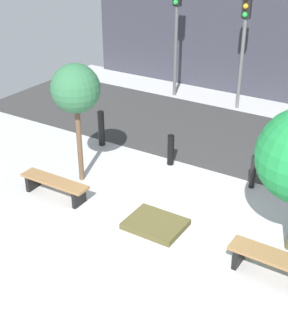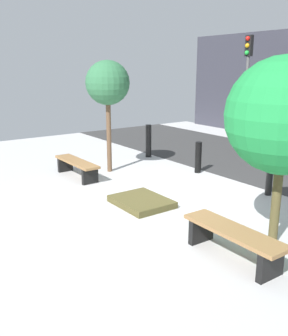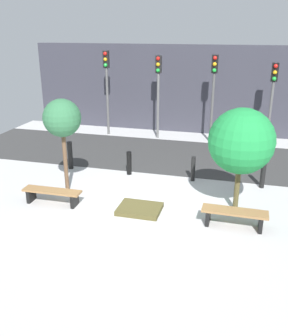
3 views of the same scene
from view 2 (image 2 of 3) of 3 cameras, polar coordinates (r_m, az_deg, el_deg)
ground_plane at (r=8.14m, az=1.36°, el=-5.17°), size 18.00×18.00×0.00m
road_strip at (r=11.63m, az=21.05°, el=0.05°), size 18.00×4.44×0.01m
bench_left at (r=10.01m, az=-10.22°, el=0.42°), size 1.80×0.45×0.45m
bench_right at (r=5.88m, az=13.41°, el=-10.28°), size 1.74×0.50×0.48m
planter_bed at (r=7.95m, az=-0.39°, el=-5.15°), size 1.23×0.98×0.14m
tree_behind_left_bench at (r=10.16m, az=-5.57°, el=12.64°), size 1.17×1.17×3.01m
tree_behind_right_bench at (r=6.17m, az=20.61°, el=7.41°), size 1.83×1.83×3.02m
bollard_far_left at (r=12.09m, az=0.69°, el=4.15°), size 0.19×0.19×1.05m
bollard_left at (r=10.38m, az=8.26°, el=1.61°), size 0.18×0.18×0.86m
bollard_center at (r=8.91m, az=18.58°, el=-1.22°), size 0.15×0.15×0.88m
traffic_light_west at (r=15.55m, az=15.46°, el=14.32°), size 0.28×0.27×4.01m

